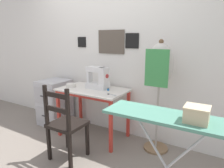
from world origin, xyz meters
name	(u,v)px	position (x,y,z in m)	size (l,w,h in m)	color
ground_plane	(82,144)	(0.00, 0.00, 0.00)	(14.00, 14.00, 0.00)	gray
wall_back	(106,51)	(0.00, 0.65, 1.28)	(10.00, 0.07, 2.55)	silver
sewing_table	(92,96)	(0.00, 0.28, 0.65)	(1.00, 0.59, 0.74)	silver
sewing_machine	(99,78)	(0.06, 0.36, 0.90)	(0.34, 0.19, 0.34)	white
fabric_bowl	(71,85)	(-0.35, 0.22, 0.77)	(0.14, 0.14, 0.05)	silver
scissors	(110,94)	(0.38, 0.17, 0.75)	(0.14, 0.05, 0.01)	silver
thread_spool_near_machine	(108,89)	(0.25, 0.32, 0.76)	(0.04, 0.04, 0.04)	#2875C1
wooden_chair	(66,125)	(0.06, -0.36, 0.45)	(0.40, 0.38, 0.95)	black
filing_cabinet	(55,102)	(-0.86, 0.34, 0.38)	(0.44, 0.49, 0.77)	#B7B7BC
dress_form	(160,71)	(0.94, 0.41, 1.07)	(0.34, 0.32, 1.46)	#846647
ironing_board	(170,122)	(1.33, -0.53, 0.84)	(1.03, 0.33, 0.90)	#518E7A
storage_box	(197,114)	(1.52, -0.55, 0.95)	(0.17, 0.16, 0.12)	beige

